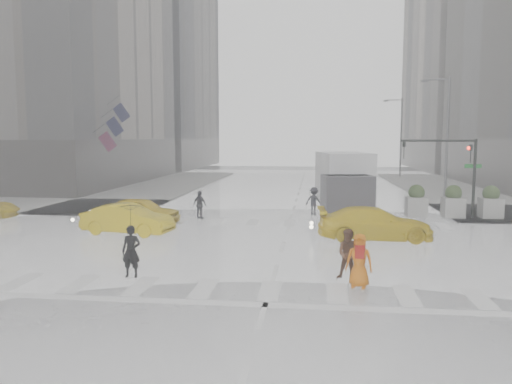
# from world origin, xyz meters

# --- Properties ---
(ground) EXTENTS (120.00, 120.00, 0.00)m
(ground) POSITION_xyz_m (0.00, 0.00, 0.00)
(ground) COLOR black
(ground) RESTS_ON ground
(sidewalk_nw) EXTENTS (35.00, 35.00, 0.15)m
(sidewalk_nw) POSITION_xyz_m (-19.50, 17.50, 0.07)
(sidewalk_nw) COLOR gray
(sidewalk_nw) RESTS_ON ground
(building_nw) EXTENTS (26.05, 26.05, 38.00)m
(building_nw) POSITION_xyz_m (-29.00, 27.00, 17.25)
(building_nw) COLOR #A99F93
(building_nw) RESTS_ON ground
(building_nw_far) EXTENTS (26.05, 26.05, 44.00)m
(building_nw_far) POSITION_xyz_m (-29.00, 56.00, 20.19)
(building_nw_far) COLOR #615E5A
(building_nw_far) RESTS_ON ground
(building_ne_far) EXTENTS (26.05, 26.05, 36.00)m
(building_ne_far) POSITION_xyz_m (29.00, 56.00, 16.27)
(building_ne_far) COLOR #A99F93
(building_ne_far) RESTS_ON ground
(road_markings) EXTENTS (18.00, 48.00, 0.01)m
(road_markings) POSITION_xyz_m (0.00, 0.00, 0.01)
(road_markings) COLOR silver
(road_markings) RESTS_ON ground
(traffic_signal_pole) EXTENTS (4.45, 0.42, 4.50)m
(traffic_signal_pole) POSITION_xyz_m (9.01, 8.01, 3.22)
(traffic_signal_pole) COLOR black
(traffic_signal_pole) RESTS_ON ground
(street_lamp_near) EXTENTS (2.15, 0.22, 9.00)m
(street_lamp_near) POSITION_xyz_m (10.87, 18.00, 4.95)
(street_lamp_near) COLOR #59595B
(street_lamp_near) RESTS_ON ground
(street_lamp_far) EXTENTS (2.15, 0.22, 9.00)m
(street_lamp_far) POSITION_xyz_m (10.87, 38.00, 4.95)
(street_lamp_far) COLOR #59595B
(street_lamp_far) RESTS_ON ground
(planter_west) EXTENTS (1.10, 1.10, 1.80)m
(planter_west) POSITION_xyz_m (7.00, 8.20, 0.98)
(planter_west) COLOR gray
(planter_west) RESTS_ON ground
(planter_mid) EXTENTS (1.10, 1.10, 1.80)m
(planter_mid) POSITION_xyz_m (9.00, 8.20, 0.98)
(planter_mid) COLOR gray
(planter_mid) RESTS_ON ground
(planter_east) EXTENTS (1.10, 1.10, 1.80)m
(planter_east) POSITION_xyz_m (11.00, 8.20, 0.98)
(planter_east) COLOR gray
(planter_east) RESTS_ON ground
(flag_cluster) EXTENTS (2.87, 3.06, 4.69)m
(flag_cluster) POSITION_xyz_m (-15.08, 18.50, 5.64)
(flag_cluster) COLOR #59595B
(flag_cluster) RESTS_ON ground
(pedestrian_black) EXTENTS (0.96, 0.98, 2.43)m
(pedestrian_black) POSITION_xyz_m (-4.65, -5.04, 1.60)
(pedestrian_black) COLOR black
(pedestrian_black) RESTS_ON ground
(pedestrian_brown) EXTENTS (0.90, 0.75, 1.65)m
(pedestrian_brown) POSITION_xyz_m (2.43, -4.49, 0.83)
(pedestrian_brown) COLOR #492B1A
(pedestrian_brown) RESTS_ON ground
(pedestrian_orange) EXTENTS (0.92, 0.71, 1.67)m
(pedestrian_orange) POSITION_xyz_m (2.68, -5.34, 0.84)
(pedestrian_orange) COLOR #C2610D
(pedestrian_orange) RESTS_ON ground
(pedestrian_far_a) EXTENTS (1.09, 0.96, 1.59)m
(pedestrian_far_a) POSITION_xyz_m (-5.11, 6.85, 0.80)
(pedestrian_far_a) COLOR black
(pedestrian_far_a) RESTS_ON ground
(pedestrian_far_b) EXTENTS (1.20, 0.95, 1.64)m
(pedestrian_far_b) POSITION_xyz_m (1.28, 9.14, 0.82)
(pedestrian_far_b) COLOR black
(pedestrian_far_b) RESTS_ON ground
(taxi_front) EXTENTS (4.27, 2.02, 1.41)m
(taxi_front) POSITION_xyz_m (-7.82, 4.79, 0.70)
(taxi_front) COLOR yellow
(taxi_front) RESTS_ON ground
(taxi_mid) EXTENTS (4.51, 2.14, 1.43)m
(taxi_mid) POSITION_xyz_m (-7.49, 2.00, 0.71)
(taxi_mid) COLOR yellow
(taxi_mid) RESTS_ON ground
(taxi_rear) EXTENTS (4.60, 2.33, 1.47)m
(taxi_rear) POSITION_xyz_m (4.00, 2.00, 0.74)
(taxi_rear) COLOR yellow
(taxi_rear) RESTS_ON ground
(box_truck) EXTENTS (2.61, 6.97, 3.70)m
(box_truck) POSITION_xyz_m (3.00, 8.43, 1.98)
(box_truck) COLOR silver
(box_truck) RESTS_ON ground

